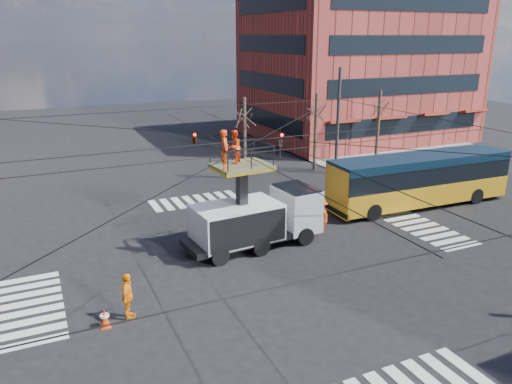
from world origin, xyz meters
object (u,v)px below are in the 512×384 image
object	(u,v)px
city_bus	(420,179)
utility_truck	(256,208)
flagger	(321,216)
traffic_cone	(105,318)
worker_ground	(128,297)

from	to	relation	value
city_bus	utility_truck	bearing A→B (deg)	-171.08
city_bus	flagger	world-z (taller)	city_bus
traffic_cone	city_bus	bearing A→B (deg)	16.76
city_bus	flagger	xyz separation A→B (m)	(-7.94, -1.37, -0.78)
utility_truck	traffic_cone	distance (m)	9.44
utility_truck	traffic_cone	size ratio (longest dim) A/B	9.94
city_bus	worker_ground	size ratio (longest dim) A/B	6.56
utility_truck	city_bus	size ratio (longest dim) A/B	0.59
traffic_cone	flagger	xyz separation A→B (m)	(12.03, 4.65, 0.59)
utility_truck	flagger	world-z (taller)	utility_truck
city_bus	traffic_cone	size ratio (longest dim) A/B	16.78
utility_truck	traffic_cone	world-z (taller)	utility_truck
utility_truck	city_bus	xyz separation A→B (m)	(11.84, 1.51, -0.29)
utility_truck	city_bus	distance (m)	11.94
city_bus	traffic_cone	distance (m)	20.91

